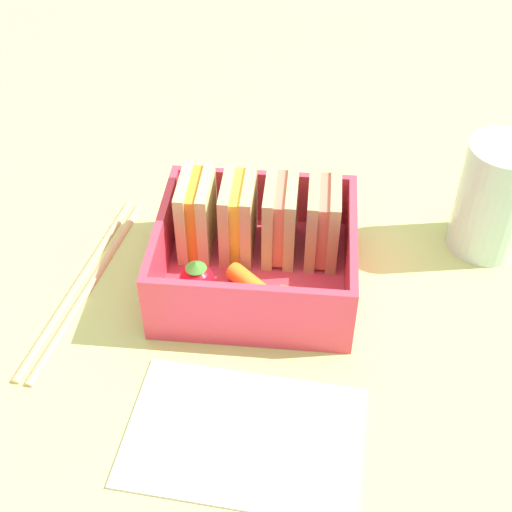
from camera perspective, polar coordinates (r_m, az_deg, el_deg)
ground_plane at (r=57.34cm, az=-0.00°, el=-2.71°), size 120.00×120.00×2.00cm
bento_tray at (r=56.21cm, az=-0.00°, el=-1.57°), size 15.00×13.61×1.20cm
bento_rim at (r=54.19cm, az=-0.00°, el=0.66°), size 15.00×13.61×4.69cm
sandwich_left at (r=56.21cm, az=-4.78°, el=3.40°), size 2.48×5.32×6.32cm
sandwich_center_left at (r=55.79cm, az=-1.43°, el=3.21°), size 2.48×5.32×6.32cm
sandwich_center at (r=55.57cm, az=1.95°, el=3.00°), size 2.48×5.32×6.32cm
sandwich_center_right at (r=55.54cm, az=5.36°, el=2.79°), size 2.48×5.32×6.32cm
strawberry_far_left at (r=53.14cm, az=-4.76°, el=-1.90°), size 2.66×2.66×3.26cm
carrot_stick_far_left at (r=53.48cm, az=0.15°, el=-2.45°), size 4.38×4.23×1.46cm
carrot_stick_left at (r=53.12cm, az=4.14°, el=-3.29°), size 4.41×1.88×1.05cm
chopstick_pair at (r=57.72cm, az=-13.58°, el=-1.98°), size 5.12×20.32×0.70cm
drinking_glass at (r=59.85cm, az=18.54°, el=4.43°), size 5.95×5.95×9.71cm
folded_napkin at (r=47.38cm, az=-0.98°, el=-14.16°), size 15.98×11.29×0.40cm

